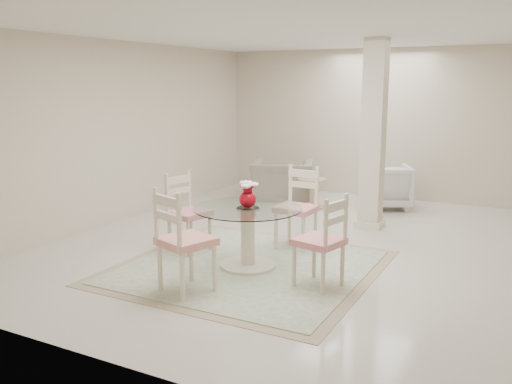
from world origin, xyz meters
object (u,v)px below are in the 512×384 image
at_px(recliner_taupe, 282,180).
at_px(dining_chair_north, 299,201).
at_px(red_vase, 248,194).
at_px(column, 373,135).
at_px(armchair_white, 385,186).
at_px(dining_table, 248,237).
at_px(dining_chair_west, 185,206).
at_px(side_table, 312,194).
at_px(dining_chair_south, 180,234).
at_px(dining_chair_east, 325,235).

bearing_deg(recliner_taupe, dining_chair_north, 98.63).
bearing_deg(red_vase, dining_chair_north, 79.15).
height_order(column, armchair_white, column).
bearing_deg(dining_chair_north, dining_table, -98.61).
relative_size(column, recliner_taupe, 2.49).
distance_m(column, dining_chair_north, 1.68).
height_order(column, dining_chair_west, column).
relative_size(red_vase, side_table, 0.60).
distance_m(dining_table, red_vase, 0.50).
height_order(column, dining_table, column).
distance_m(red_vase, dining_chair_west, 1.06).
bearing_deg(side_table, recliner_taupe, 151.05).
height_order(red_vase, recliner_taupe, red_vase).
distance_m(dining_table, dining_chair_north, 1.05).
distance_m(recliner_taupe, side_table, 0.86).
distance_m(column, dining_chair_west, 2.91).
distance_m(armchair_white, side_table, 1.25).
bearing_deg(dining_chair_west, dining_chair_north, -42.17).
height_order(recliner_taupe, armchair_white, armchair_white).
xyz_separation_m(dining_table, dining_chair_south, (-0.22, -1.00, 0.27)).
xyz_separation_m(column, dining_chair_east, (0.27, -2.62, -0.78)).
xyz_separation_m(dining_chair_south, recliner_taupe, (-1.02, 4.58, -0.27)).
height_order(dining_chair_north, recliner_taupe, dining_chair_north).
distance_m(dining_table, armchair_white, 3.82).
distance_m(dining_chair_north, dining_chair_west, 1.44).
distance_m(red_vase, dining_chair_north, 1.05).
bearing_deg(dining_chair_west, dining_chair_south, -133.04).
bearing_deg(red_vase, dining_chair_west, 168.24).
relative_size(red_vase, recliner_taupe, 0.28).
bearing_deg(column, dining_chair_north, -110.81).
bearing_deg(dining_chair_west, side_table, 4.37).
bearing_deg(dining_chair_north, dining_chair_west, -143.95).
bearing_deg(armchair_white, dining_chair_east, 71.10).
relative_size(red_vase, armchair_white, 0.37).
relative_size(dining_chair_east, side_table, 2.16).
bearing_deg(dining_chair_south, side_table, -66.87).
bearing_deg(dining_chair_east, red_vase, -88.37).
relative_size(dining_table, side_table, 2.42).
relative_size(red_vase, dining_chair_east, 0.28).
relative_size(red_vase, dining_chair_north, 0.26).
relative_size(dining_chair_east, dining_chair_north, 0.95).
relative_size(red_vase, dining_chair_south, 0.26).
relative_size(dining_chair_east, recliner_taupe, 1.00).
distance_m(dining_chair_east, side_table, 3.71).
bearing_deg(dining_chair_east, armchair_white, -160.86).
xyz_separation_m(dining_table, dining_chair_east, (1.00, -0.21, 0.21)).
relative_size(dining_table, dining_chair_south, 1.03).
bearing_deg(dining_chair_east, recliner_taupe, -136.14).
distance_m(dining_chair_south, armchair_white, 4.86).
relative_size(column, side_table, 5.34).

